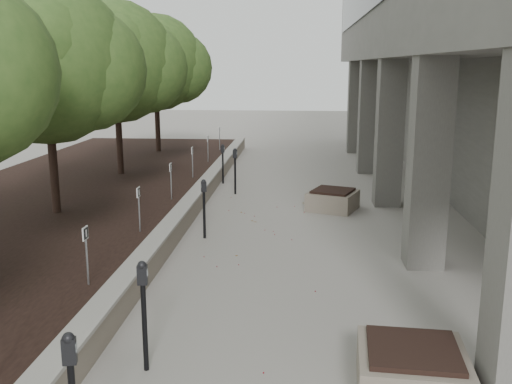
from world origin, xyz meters
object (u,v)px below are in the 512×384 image
(planter_front, at_px, (412,370))
(crabapple_tree_3, at_px, (48,97))
(parking_meter_1, at_px, (144,316))
(parking_meter_4, at_px, (235,171))
(parking_meter_5, at_px, (223,164))
(crabapple_tree_4, at_px, (117,88))
(planter_back, at_px, (333,199))
(crabapple_tree_5, at_px, (156,83))
(parking_meter_3, at_px, (204,209))

(planter_front, bearing_deg, crabapple_tree_3, 137.32)
(crabapple_tree_3, xyz_separation_m, parking_meter_1, (3.87, -6.33, -2.38))
(parking_meter_4, bearing_deg, planter_front, -61.80)
(parking_meter_5, bearing_deg, parking_meter_1, -80.66)
(parking_meter_1, xyz_separation_m, parking_meter_5, (-0.62, 11.91, -0.08))
(crabapple_tree_4, relative_size, parking_meter_5, 4.17)
(crabapple_tree_3, height_order, crabapple_tree_4, same)
(parking_meter_1, height_order, planter_back, parking_meter_1)
(parking_meter_1, relative_size, planter_back, 1.24)
(crabapple_tree_5, xyz_separation_m, parking_meter_1, (3.87, -16.33, -2.38))
(parking_meter_4, relative_size, planter_front, 1.11)
(crabapple_tree_4, height_order, parking_meter_1, crabapple_tree_4)
(crabapple_tree_3, height_order, planter_front, crabapple_tree_3)
(crabapple_tree_5, distance_m, parking_meter_5, 6.01)
(crabapple_tree_5, bearing_deg, parking_meter_5, -53.67)
(crabapple_tree_5, xyz_separation_m, parking_meter_3, (3.66, -10.57, -2.44))
(crabapple_tree_4, bearing_deg, crabapple_tree_5, 90.00)
(planter_front, bearing_deg, planter_back, 93.04)
(parking_meter_3, relative_size, planter_front, 1.08)
(parking_meter_1, height_order, parking_meter_4, parking_meter_1)
(crabapple_tree_4, relative_size, planter_front, 4.32)
(parking_meter_3, distance_m, planter_front, 6.98)
(parking_meter_1, bearing_deg, crabapple_tree_5, 97.15)
(parking_meter_1, height_order, parking_meter_5, parking_meter_1)
(crabapple_tree_4, distance_m, planter_front, 13.92)
(parking_meter_5, relative_size, planter_front, 1.03)
(planter_back, bearing_deg, planter_front, -86.96)
(parking_meter_3, bearing_deg, planter_back, 23.86)
(parking_meter_4, bearing_deg, crabapple_tree_5, 133.50)
(planter_back, bearing_deg, parking_meter_1, -108.01)
(parking_meter_5, bearing_deg, crabapple_tree_4, -163.49)
(crabapple_tree_4, xyz_separation_m, parking_meter_3, (3.66, -5.57, -2.44))
(crabapple_tree_4, xyz_separation_m, planter_front, (7.15, -11.60, -2.83))
(crabapple_tree_4, height_order, planter_back, crabapple_tree_4)
(parking_meter_4, relative_size, planter_back, 1.18)
(parking_meter_5, bearing_deg, parking_meter_3, -79.80)
(parking_meter_3, bearing_deg, planter_front, -79.84)
(crabapple_tree_4, bearing_deg, parking_meter_1, -71.15)
(parking_meter_1, height_order, parking_meter_3, parking_meter_1)
(planter_back, bearing_deg, crabapple_tree_4, 158.17)
(parking_meter_1, relative_size, planter_front, 1.17)
(parking_meter_3, xyz_separation_m, parking_meter_4, (0.17, 4.58, 0.02))
(crabapple_tree_4, bearing_deg, planter_back, -21.83)
(parking_meter_1, xyz_separation_m, parking_meter_4, (-0.03, 10.34, -0.04))
(crabapple_tree_5, height_order, planter_back, crabapple_tree_5)
(planter_front, bearing_deg, crabapple_tree_4, 121.67)
(parking_meter_3, xyz_separation_m, planter_front, (3.49, -6.03, -0.39))
(parking_meter_1, distance_m, planter_back, 9.11)
(crabapple_tree_5, bearing_deg, parking_meter_3, -70.89)
(crabapple_tree_5, distance_m, parking_meter_1, 16.95)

